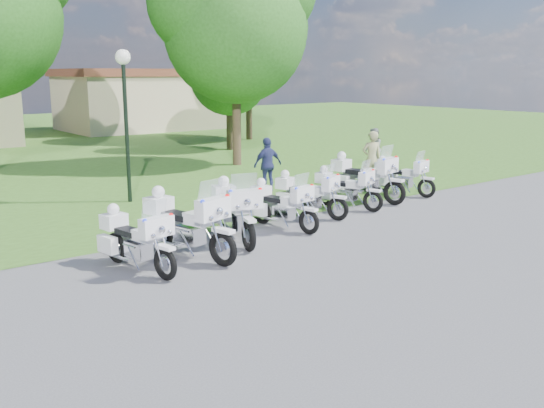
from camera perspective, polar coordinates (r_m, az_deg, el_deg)
ground at (r=12.83m, az=3.38°, el=-5.03°), size 100.00×100.00×0.00m
motorcycle_0 at (r=12.16m, az=-12.78°, el=-3.20°), size 0.99×2.23×1.51m
motorcycle_1 at (r=12.83m, az=-8.20°, el=-1.77°), size 1.24×2.55×1.74m
motorcycle_2 at (r=14.04m, az=-3.62°, el=-0.55°), size 1.26×2.44×1.68m
motorcycle_3 at (r=15.07m, az=0.83°, el=-0.01°), size 0.95×2.15×1.46m
motorcycle_4 at (r=16.35m, az=3.31°, el=0.97°), size 1.22×2.10×1.48m
motorcycle_5 at (r=17.44m, az=6.82°, el=1.56°), size 1.15×2.07×1.45m
motorcycle_6 at (r=18.62m, az=8.59°, el=2.58°), size 1.19×2.57×1.75m
motorcycle_7 at (r=19.77m, az=12.02°, el=2.63°), size 1.02×2.12×1.45m
lamp_post at (r=18.42m, az=-13.72°, el=10.48°), size 0.44×0.44×4.48m
tree_2 at (r=25.62m, az=-3.62°, el=17.16°), size 6.83×5.83×9.11m
tree_3 at (r=30.80m, az=-4.15°, el=12.63°), size 4.60×3.92×6.13m
tree_4 at (r=35.79m, az=-2.38°, el=17.35°), size 7.96×6.79×10.61m
building_east at (r=43.67m, az=-11.70°, el=9.67°), size 11.44×7.28×4.10m
bystander_a at (r=20.93m, az=9.36°, el=4.20°), size 0.82×0.71×1.89m
bystander_b at (r=24.77m, az=9.53°, el=5.13°), size 1.02×1.00×1.65m
bystander_c at (r=19.75m, az=-0.42°, el=3.71°), size 1.06×0.48×1.77m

